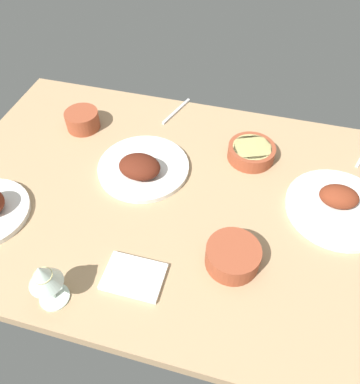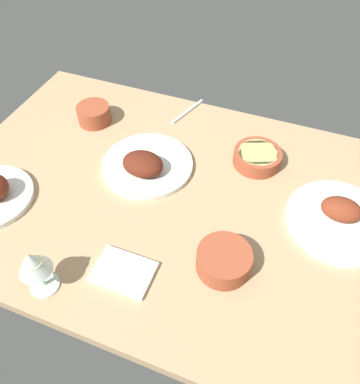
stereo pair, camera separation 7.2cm
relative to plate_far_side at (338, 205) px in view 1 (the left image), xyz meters
The scene contains 9 objects.
dining_table 44.19cm from the plate_far_side, ahead, with size 140.00×90.00×4.00cm, color tan.
plate_far_side is the anchor object (origin of this frame).
plate_near_viewer 57.09cm from the plate_far_side, ahead, with size 27.88×27.88×7.47cm.
bowl_pasta 35.29cm from the plate_far_side, 44.10° to the left, with size 13.50×13.50×5.85cm.
bowl_potatoes 29.94cm from the plate_far_side, 28.97° to the right, with size 14.64×14.64×4.60cm.
bowl_sauce 84.79cm from the plate_far_side, ahead, with size 11.21×11.21×6.09cm.
wine_glass 78.19cm from the plate_far_side, 35.08° to the left, with size 7.60×7.60×14.00cm.
folded_napkin 59.00cm from the plate_far_side, 36.36° to the left, with size 14.43×10.39×1.20cm, color white.
fork_loose 63.26cm from the plate_far_side, 29.43° to the right, with size 16.72×0.90×0.80cm, color silver.
Camera 1 is at (-18.31, 67.74, 86.56)cm, focal length 35.13 mm.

